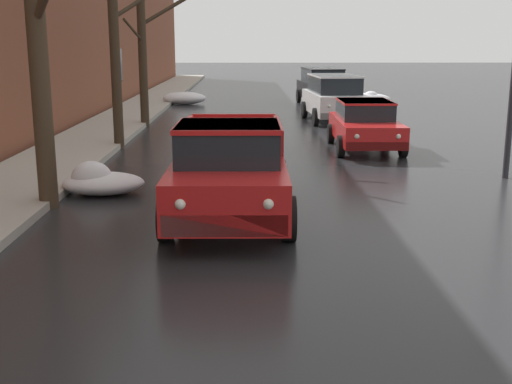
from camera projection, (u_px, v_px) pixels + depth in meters
left_sidewalk_slab at (87, 141)px, 20.04m from camera, size 2.42×80.00×0.16m
snow_bank_near_corner_left at (183, 98)px, 32.74m from camera, size 2.17×1.33×0.63m
snow_bank_along_left_kerb at (365, 99)px, 32.67m from camera, size 2.65×1.03×0.68m
snow_bank_mid_block_left at (99, 181)px, 13.41m from camera, size 1.69×1.20×0.69m
bare_tree_second_along_sidewalk at (37, 27)px, 11.59m from camera, size 1.82×3.36×6.29m
bare_tree_mid_block at (116, 16)px, 18.43m from camera, size 3.44×3.01×7.16m
bare_tree_far_down_block at (143, 30)px, 23.44m from camera, size 2.53×2.42×7.04m
pickup_truck_red_approaching_near_lane at (230, 169)px, 11.50m from camera, size 2.19×5.34×1.76m
sedan_red_parked_kerbside_close at (365, 124)px, 18.88m from camera, size 1.95×4.17×1.42m
suv_white_parked_kerbside_mid at (334, 96)px, 25.55m from camera, size 2.30×4.57×1.82m
suv_black_parked_far_down_block at (322, 85)px, 32.41m from camera, size 2.34×4.78×1.82m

